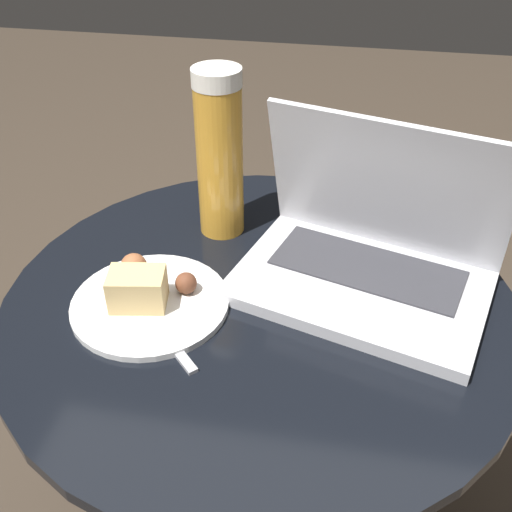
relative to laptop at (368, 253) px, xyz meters
The scene contains 5 objects.
table 0.27m from the laptop, 155.42° to the right, with size 0.68×0.68×0.55m.
laptop is the anchor object (origin of this frame).
beer_glass 0.25m from the laptop, 157.68° to the left, with size 0.07×0.07×0.25m.
snack_plate 0.30m from the laptop, 159.50° to the right, with size 0.20×0.20×0.06m.
fork 0.30m from the laptop, 152.72° to the right, with size 0.14×0.14×0.00m.
Camera 1 is at (0.11, -0.60, 1.06)m, focal length 42.00 mm.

